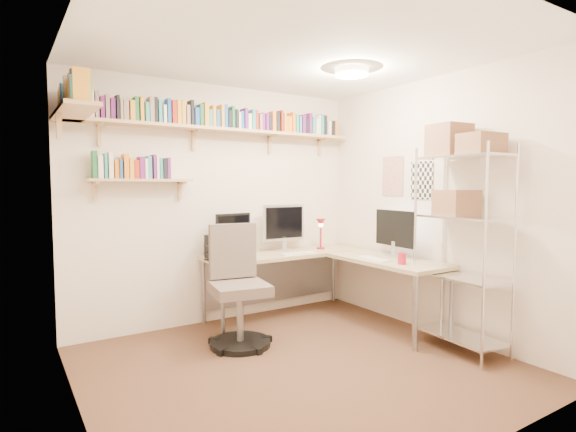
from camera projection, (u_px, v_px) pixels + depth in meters
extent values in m
plane|color=#492C1F|center=(299.00, 365.00, 3.62)|extent=(3.20, 3.20, 0.00)
cube|color=beige|center=(220.00, 204.00, 4.79)|extent=(3.20, 0.04, 2.50)
cube|color=beige|center=(77.00, 220.00, 2.67)|extent=(0.04, 3.00, 2.50)
cube|color=beige|center=(434.00, 206.00, 4.40)|extent=(0.04, 3.00, 2.50)
cube|color=beige|center=(465.00, 226.00, 2.28)|extent=(3.20, 0.04, 2.50)
cube|color=white|center=(299.00, 49.00, 3.45)|extent=(3.20, 3.00, 0.04)
cube|color=silver|center=(392.00, 176.00, 4.83)|extent=(0.01, 0.30, 0.42)
cube|color=silver|center=(422.00, 180.00, 4.50)|extent=(0.01, 0.28, 0.38)
cylinder|color=#FFEAC6|center=(352.00, 72.00, 4.00)|extent=(0.30, 0.30, 0.06)
cube|color=#DEB97D|center=(225.00, 130.00, 4.64)|extent=(3.05, 0.25, 0.03)
cube|color=#DEB97D|center=(73.00, 112.00, 3.48)|extent=(0.25, 1.00, 0.03)
cube|color=#DEB97D|center=(141.00, 180.00, 4.23)|extent=(0.95, 0.20, 0.02)
cube|color=#DEB97D|center=(100.00, 130.00, 4.05)|extent=(0.03, 0.20, 0.20)
cube|color=#DEB97D|center=(195.00, 136.00, 4.53)|extent=(0.03, 0.20, 0.20)
cube|color=#DEB97D|center=(271.00, 141.00, 5.02)|extent=(0.03, 0.20, 0.20)
cube|color=#DEB97D|center=(321.00, 144.00, 5.40)|extent=(0.03, 0.20, 0.20)
cube|color=white|center=(68.00, 106.00, 3.84)|extent=(0.04, 0.14, 0.18)
cube|color=#691D6E|center=(74.00, 106.00, 3.86)|extent=(0.03, 0.14, 0.20)
cube|color=white|center=(80.00, 107.00, 3.89)|extent=(0.04, 0.13, 0.19)
cube|color=orange|center=(86.00, 106.00, 3.91)|extent=(0.03, 0.14, 0.21)
cube|color=white|center=(91.00, 105.00, 3.94)|extent=(0.04, 0.13, 0.23)
cube|color=gray|center=(96.00, 106.00, 3.96)|extent=(0.03, 0.12, 0.24)
cube|color=#691D6E|center=(101.00, 108.00, 3.98)|extent=(0.03, 0.13, 0.20)
cube|color=gray|center=(107.00, 108.00, 4.01)|extent=(0.03, 0.12, 0.22)
cube|color=#691D6E|center=(112.00, 110.00, 4.03)|extent=(0.04, 0.12, 0.19)
cube|color=black|center=(117.00, 108.00, 4.05)|extent=(0.03, 0.14, 0.22)
cube|color=gray|center=(120.00, 111.00, 4.07)|extent=(0.02, 0.14, 0.19)
cube|color=gray|center=(125.00, 111.00, 4.09)|extent=(0.04, 0.13, 0.18)
cube|color=orange|center=(131.00, 112.00, 4.12)|extent=(0.04, 0.14, 0.19)
cube|color=#216438|center=(136.00, 110.00, 4.14)|extent=(0.03, 0.12, 0.23)
cube|color=orange|center=(141.00, 110.00, 4.17)|extent=(0.03, 0.14, 0.23)
cube|color=teal|center=(146.00, 113.00, 4.19)|extent=(0.04, 0.15, 0.18)
cube|color=gray|center=(150.00, 110.00, 4.22)|extent=(0.04, 0.14, 0.24)
cube|color=black|center=(155.00, 111.00, 4.24)|extent=(0.03, 0.12, 0.24)
cube|color=teal|center=(159.00, 112.00, 4.26)|extent=(0.03, 0.13, 0.22)
cube|color=white|center=(163.00, 115.00, 4.28)|extent=(0.03, 0.14, 0.17)
cube|color=#2051A8|center=(168.00, 112.00, 4.31)|extent=(0.03, 0.12, 0.24)
cube|color=#AF2617|center=(172.00, 113.00, 4.33)|extent=(0.04, 0.14, 0.23)
cube|color=orange|center=(178.00, 113.00, 4.36)|extent=(0.04, 0.12, 0.24)
cube|color=orange|center=(182.00, 113.00, 4.38)|extent=(0.04, 0.12, 0.24)
cube|color=gray|center=(187.00, 116.00, 4.41)|extent=(0.03, 0.12, 0.20)
cube|color=black|center=(191.00, 114.00, 4.43)|extent=(0.03, 0.13, 0.25)
cube|color=#2051A8|center=(195.00, 117.00, 4.46)|extent=(0.04, 0.12, 0.18)
cube|color=#216438|center=(200.00, 116.00, 4.48)|extent=(0.04, 0.12, 0.22)
cube|color=orange|center=(204.00, 115.00, 4.51)|extent=(0.04, 0.15, 0.24)
cube|color=teal|center=(209.00, 119.00, 4.54)|extent=(0.03, 0.12, 0.17)
cube|color=orange|center=(212.00, 117.00, 4.55)|extent=(0.03, 0.13, 0.22)
cube|color=#2051A8|center=(216.00, 119.00, 4.58)|extent=(0.04, 0.13, 0.18)
cube|color=orange|center=(220.00, 117.00, 4.60)|extent=(0.03, 0.14, 0.24)
cube|color=#2051A8|center=(224.00, 117.00, 4.62)|extent=(0.03, 0.13, 0.24)
cube|color=black|center=(228.00, 120.00, 4.65)|extent=(0.03, 0.11, 0.18)
cube|color=#216438|center=(231.00, 118.00, 4.67)|extent=(0.03, 0.12, 0.23)
cube|color=black|center=(234.00, 120.00, 4.69)|extent=(0.02, 0.14, 0.20)
cube|color=white|center=(237.00, 121.00, 4.71)|extent=(0.02, 0.14, 0.17)
cube|color=#2051A8|center=(240.00, 121.00, 4.73)|extent=(0.04, 0.11, 0.19)
cube|color=#691D6E|center=(244.00, 119.00, 4.75)|extent=(0.03, 0.13, 0.22)
cube|color=white|center=(248.00, 122.00, 4.78)|extent=(0.04, 0.11, 0.17)
cube|color=teal|center=(252.00, 120.00, 4.80)|extent=(0.04, 0.12, 0.22)
cube|color=#AF2617|center=(255.00, 121.00, 4.82)|extent=(0.03, 0.12, 0.22)
cube|color=gray|center=(258.00, 123.00, 4.84)|extent=(0.03, 0.14, 0.18)
cube|color=#691D6E|center=(261.00, 122.00, 4.86)|extent=(0.04, 0.11, 0.20)
cube|color=#691D6E|center=(265.00, 123.00, 4.89)|extent=(0.03, 0.11, 0.19)
cube|color=black|center=(268.00, 123.00, 4.91)|extent=(0.03, 0.12, 0.19)
cube|color=orange|center=(272.00, 122.00, 4.93)|extent=(0.04, 0.13, 0.22)
cube|color=black|center=(276.00, 122.00, 4.96)|extent=(0.04, 0.11, 0.22)
cube|color=#AF2617|center=(280.00, 122.00, 4.99)|extent=(0.02, 0.13, 0.24)
cube|color=orange|center=(282.00, 123.00, 5.01)|extent=(0.02, 0.13, 0.21)
cube|color=orange|center=(285.00, 125.00, 5.02)|extent=(0.03, 0.13, 0.18)
cube|color=orange|center=(288.00, 125.00, 5.05)|extent=(0.04, 0.12, 0.18)
cube|color=orange|center=(291.00, 123.00, 5.07)|extent=(0.04, 0.13, 0.23)
cube|color=teal|center=(295.00, 125.00, 5.10)|extent=(0.03, 0.13, 0.21)
cube|color=teal|center=(297.00, 126.00, 5.12)|extent=(0.03, 0.14, 0.19)
cube|color=#691D6E|center=(301.00, 125.00, 5.14)|extent=(0.04, 0.14, 0.21)
cube|color=black|center=(305.00, 127.00, 5.17)|extent=(0.04, 0.13, 0.18)
cube|color=#691D6E|center=(308.00, 124.00, 5.19)|extent=(0.04, 0.13, 0.24)
cube|color=teal|center=(311.00, 126.00, 5.22)|extent=(0.04, 0.12, 0.20)
cube|color=white|center=(315.00, 127.00, 5.25)|extent=(0.03, 0.13, 0.19)
cube|color=white|center=(317.00, 126.00, 5.27)|extent=(0.02, 0.12, 0.23)
cube|color=teal|center=(320.00, 125.00, 5.29)|extent=(0.04, 0.11, 0.24)
cube|color=black|center=(323.00, 126.00, 5.31)|extent=(0.04, 0.11, 0.23)
cube|color=white|center=(326.00, 129.00, 5.34)|extent=(0.04, 0.15, 0.17)
cube|color=black|center=(330.00, 129.00, 5.37)|extent=(0.04, 0.14, 0.18)
cube|color=orange|center=(333.00, 129.00, 5.40)|extent=(0.04, 0.13, 0.18)
cube|color=orange|center=(82.00, 85.00, 3.11)|extent=(0.11, 0.03, 0.23)
cube|color=teal|center=(81.00, 89.00, 3.14)|extent=(0.14, 0.03, 0.18)
cube|color=black|center=(80.00, 87.00, 3.17)|extent=(0.13, 0.03, 0.23)
cube|color=gray|center=(79.00, 90.00, 3.21)|extent=(0.15, 0.04, 0.20)
cube|color=#691D6E|center=(78.00, 90.00, 3.24)|extent=(0.13, 0.03, 0.22)
cube|color=black|center=(77.00, 92.00, 3.28)|extent=(0.12, 0.04, 0.20)
cube|color=orange|center=(76.00, 94.00, 3.32)|extent=(0.14, 0.04, 0.19)
cube|color=orange|center=(75.00, 94.00, 3.36)|extent=(0.11, 0.04, 0.20)
cube|color=gray|center=(75.00, 93.00, 3.40)|extent=(0.14, 0.04, 0.24)
cube|color=teal|center=(74.00, 93.00, 3.44)|extent=(0.14, 0.03, 0.24)
cube|color=#216438|center=(73.00, 98.00, 3.47)|extent=(0.11, 0.03, 0.18)
cube|color=black|center=(73.00, 98.00, 3.49)|extent=(0.13, 0.03, 0.19)
cube|color=teal|center=(72.00, 98.00, 3.53)|extent=(0.13, 0.03, 0.21)
cube|color=white|center=(71.00, 96.00, 3.56)|extent=(0.13, 0.02, 0.25)
cube|color=gray|center=(71.00, 99.00, 3.59)|extent=(0.12, 0.04, 0.22)
cube|color=#2051A8|center=(70.00, 99.00, 3.62)|extent=(0.14, 0.03, 0.23)
cube|color=orange|center=(69.00, 99.00, 3.66)|extent=(0.14, 0.04, 0.24)
cube|color=#691D6E|center=(69.00, 104.00, 3.69)|extent=(0.12, 0.04, 0.17)
cube|color=white|center=(68.00, 102.00, 3.73)|extent=(0.13, 0.03, 0.22)
cube|color=orange|center=(67.00, 104.00, 3.75)|extent=(0.14, 0.03, 0.20)
cube|color=#AF2617|center=(67.00, 104.00, 3.78)|extent=(0.13, 0.03, 0.20)
cube|color=#691D6E|center=(66.00, 102.00, 3.81)|extent=(0.11, 0.03, 0.24)
cube|color=#216438|center=(94.00, 165.00, 4.00)|extent=(0.04, 0.11, 0.25)
cube|color=white|center=(100.00, 167.00, 4.03)|extent=(0.04, 0.13, 0.21)
cube|color=teal|center=(105.00, 166.00, 4.05)|extent=(0.02, 0.12, 0.22)
cube|color=white|center=(110.00, 166.00, 4.08)|extent=(0.04, 0.11, 0.24)
cube|color=orange|center=(116.00, 169.00, 4.10)|extent=(0.04, 0.11, 0.17)
cube|color=#2051A8|center=(120.00, 169.00, 4.12)|extent=(0.02, 0.14, 0.18)
cube|color=orange|center=(125.00, 167.00, 4.15)|extent=(0.04, 0.14, 0.22)
cube|color=orange|center=(130.00, 169.00, 4.17)|extent=(0.04, 0.15, 0.19)
cube|color=#AF2617|center=(135.00, 169.00, 4.20)|extent=(0.04, 0.14, 0.17)
cube|color=#691D6E|center=(141.00, 168.00, 4.22)|extent=(0.04, 0.13, 0.20)
cube|color=white|center=(145.00, 169.00, 4.24)|extent=(0.02, 0.14, 0.19)
cube|color=teal|center=(148.00, 168.00, 4.26)|extent=(0.04, 0.13, 0.21)
cube|color=#691D6E|center=(153.00, 167.00, 4.29)|extent=(0.02, 0.15, 0.23)
cube|color=white|center=(156.00, 168.00, 4.30)|extent=(0.02, 0.13, 0.22)
cube|color=teal|center=(160.00, 169.00, 4.32)|extent=(0.03, 0.12, 0.20)
cube|color=black|center=(164.00, 169.00, 4.34)|extent=(0.03, 0.14, 0.20)
cube|color=#691D6E|center=(167.00, 169.00, 4.36)|extent=(0.03, 0.12, 0.20)
cube|color=tan|center=(286.00, 254.00, 4.95)|extent=(1.83, 0.58, 0.04)
cube|color=tan|center=(388.00, 261.00, 4.50)|extent=(0.58, 1.25, 0.04)
cylinder|color=gray|center=(223.00, 302.00, 4.30)|extent=(0.04, 0.04, 0.67)
cylinder|color=gray|center=(204.00, 292.00, 4.71)|extent=(0.04, 0.04, 0.67)
cylinder|color=gray|center=(334.00, 274.00, 5.64)|extent=(0.04, 0.04, 0.67)
cylinder|color=gray|center=(416.00, 313.00, 3.91)|extent=(0.04, 0.04, 0.67)
cylinder|color=gray|center=(452.00, 305.00, 4.17)|extent=(0.04, 0.04, 0.67)
cube|color=gray|center=(274.00, 278.00, 5.18)|extent=(1.74, 0.02, 0.53)
cube|color=silver|center=(284.00, 223.00, 5.05)|extent=(0.53, 0.03, 0.40)
cube|color=black|center=(285.00, 223.00, 5.03)|extent=(0.48, 0.00, 0.35)
cube|color=black|center=(233.00, 229.00, 4.71)|extent=(0.42, 0.03, 0.33)
cube|color=black|center=(395.00, 228.00, 4.59)|extent=(0.03, 0.56, 0.37)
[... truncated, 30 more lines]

